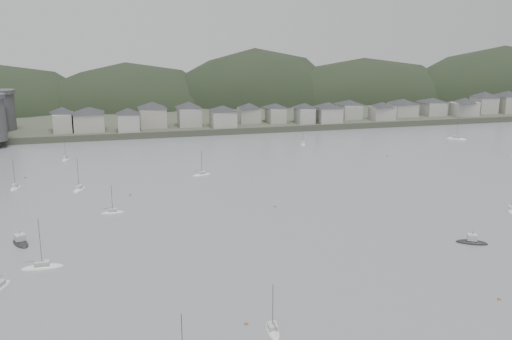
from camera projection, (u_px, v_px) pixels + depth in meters
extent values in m
plane|color=slate|center=(351.00, 287.00, 114.18)|extent=(900.00, 900.00, 0.00)
cube|color=#383D2D|center=(175.00, 102.00, 391.04)|extent=(900.00, 250.00, 3.00)
ellipsoid|color=black|center=(129.00, 125.00, 365.10)|extent=(132.08, 90.41, 79.74)
ellipsoid|color=black|center=(255.00, 124.00, 386.06)|extent=(133.88, 88.37, 101.41)
ellipsoid|color=black|center=(362.00, 118.00, 399.16)|extent=(165.81, 81.78, 82.55)
ellipsoid|color=black|center=(498.00, 116.00, 424.04)|extent=(177.60, 96.61, 102.57)
cylinder|color=#39393B|center=(4.00, 112.00, 271.28)|extent=(10.00, 10.00, 17.00)
cube|color=#39393B|center=(0.00, 122.00, 258.72)|extent=(3.50, 30.00, 12.00)
cube|color=#A2A094|center=(63.00, 123.00, 267.56)|extent=(8.34, 12.91, 8.59)
pyramid|color=#242429|center=(62.00, 110.00, 266.17)|extent=(15.78, 15.78, 3.01)
cube|color=#A2A094|center=(89.00, 122.00, 269.84)|extent=(13.68, 13.35, 8.36)
pyramid|color=#242429|center=(89.00, 110.00, 268.49)|extent=(20.07, 20.07, 2.93)
cube|color=#A5A19B|center=(128.00, 122.00, 269.22)|extent=(9.78, 10.20, 8.08)
pyramid|color=#242429|center=(128.00, 111.00, 267.91)|extent=(14.83, 14.83, 2.83)
cube|color=#A2A094|center=(153.00, 117.00, 281.09)|extent=(12.59, 13.33, 9.09)
pyramid|color=#242429|center=(152.00, 105.00, 279.62)|extent=(19.24, 19.24, 3.18)
cube|color=#A5A19B|center=(189.00, 117.00, 284.00)|extent=(10.74, 12.17, 8.87)
pyramid|color=#242429|center=(189.00, 105.00, 282.57)|extent=(17.01, 17.01, 3.10)
cube|color=#A2A094|center=(223.00, 119.00, 281.79)|extent=(11.63, 12.09, 7.69)
pyramid|color=#242429|center=(223.00, 108.00, 280.55)|extent=(17.61, 17.61, 2.69)
cube|color=#A2A094|center=(249.00, 115.00, 293.71)|extent=(10.37, 9.35, 7.44)
pyramid|color=#242429|center=(249.00, 105.00, 292.50)|extent=(14.65, 14.65, 2.60)
cube|color=#A2A094|center=(276.00, 115.00, 294.74)|extent=(8.24, 12.20, 7.22)
pyramid|color=#242429|center=(276.00, 106.00, 293.58)|extent=(15.17, 15.17, 2.53)
cube|color=#A5A19B|center=(305.00, 115.00, 293.17)|extent=(8.06, 10.91, 7.46)
pyramid|color=#242429|center=(305.00, 106.00, 291.97)|extent=(14.08, 14.08, 2.61)
cube|color=#A2A094|center=(328.00, 115.00, 294.75)|extent=(11.73, 11.78, 7.66)
pyramid|color=#242429|center=(329.00, 105.00, 293.52)|extent=(17.46, 17.46, 2.68)
cube|color=#A5A19B|center=(349.00, 111.00, 307.91)|extent=(10.19, 13.02, 7.33)
pyramid|color=#242429|center=(349.00, 102.00, 306.73)|extent=(17.23, 17.23, 2.57)
cube|color=#A5A19B|center=(382.00, 113.00, 303.29)|extent=(11.70, 9.81, 6.88)
pyramid|color=#242429|center=(382.00, 104.00, 302.18)|extent=(15.97, 15.97, 2.41)
cube|color=#A5A19B|center=(403.00, 110.00, 315.70)|extent=(12.83, 12.48, 7.00)
pyramid|color=#242429|center=(403.00, 101.00, 314.57)|extent=(18.79, 18.79, 2.45)
cube|color=#A5A19B|center=(432.00, 108.00, 320.67)|extent=(11.07, 13.50, 6.97)
pyramid|color=#242429|center=(433.00, 100.00, 319.54)|extent=(18.25, 18.25, 2.44)
cube|color=#A5A19B|center=(464.00, 109.00, 317.12)|extent=(13.75, 9.12, 7.34)
pyramid|color=#242429|center=(465.00, 100.00, 315.93)|extent=(16.97, 16.97, 2.57)
cube|color=#A5A19B|center=(484.00, 105.00, 326.89)|extent=(11.37, 11.57, 9.05)
pyramid|color=#242429|center=(485.00, 94.00, 325.43)|extent=(17.03, 17.03, 3.17)
cube|color=#A2A094|center=(507.00, 104.00, 329.94)|extent=(12.07, 13.43, 9.09)
pyramid|color=#242429|center=(508.00, 94.00, 328.47)|extent=(18.93, 18.93, 3.18)
ellipsoid|color=white|center=(511.00, 211.00, 161.66)|extent=(5.83, 7.35, 1.45)
cube|color=#B5B4B0|center=(512.00, 207.00, 161.41)|extent=(2.70, 2.99, 0.70)
ellipsoid|color=white|center=(273.00, 331.00, 97.34)|extent=(2.76, 6.90, 1.35)
cube|color=#B5B4B0|center=(273.00, 326.00, 97.10)|extent=(1.69, 2.48, 0.70)
cylinder|color=#3F3F42|center=(273.00, 308.00, 96.29)|extent=(0.12, 0.12, 8.41)
cylinder|color=#3F3F42|center=(275.00, 326.00, 95.86)|extent=(0.38, 3.02, 0.10)
ellipsoid|color=white|center=(16.00, 188.00, 184.44)|extent=(3.65, 7.85, 1.51)
cube|color=#B5B4B0|center=(15.00, 185.00, 184.19)|extent=(2.08, 2.88, 0.70)
cylinder|color=#3F3F42|center=(14.00, 173.00, 183.28)|extent=(0.12, 0.12, 9.43)
cylinder|color=#3F3F42|center=(15.00, 184.00, 182.86)|extent=(0.67, 3.37, 0.10)
ellipsoid|color=white|center=(202.00, 175.00, 200.71)|extent=(7.27, 3.99, 1.39)
cube|color=#B5B4B0|center=(202.00, 172.00, 200.47)|extent=(2.74, 2.12, 0.70)
cylinder|color=#3F3F42|center=(202.00, 163.00, 199.64)|extent=(0.12, 0.12, 8.66)
cylinder|color=#3F3F42|center=(198.00, 171.00, 200.36)|extent=(3.03, 0.93, 0.10)
ellipsoid|color=white|center=(303.00, 144.00, 254.18)|extent=(3.69, 6.80, 1.30)
cube|color=#B5B4B0|center=(303.00, 142.00, 253.96)|extent=(1.97, 2.56, 0.70)
cylinder|color=#3F3F42|center=(303.00, 135.00, 253.18)|extent=(0.12, 0.12, 8.10)
cylinder|color=#3F3F42|center=(302.00, 141.00, 254.81)|extent=(0.85, 2.84, 0.10)
ellipsoid|color=white|center=(113.00, 213.00, 159.60)|extent=(6.42, 2.25, 1.27)
cube|color=#B5B4B0|center=(113.00, 210.00, 159.38)|extent=(2.27, 1.47, 0.70)
cylinder|color=#3F3F42|center=(112.00, 199.00, 158.61)|extent=(0.12, 0.12, 7.95)
cylinder|color=#3F3F42|center=(108.00, 208.00, 159.00)|extent=(2.86, 0.20, 0.10)
ellipsoid|color=white|center=(79.00, 190.00, 182.68)|extent=(4.96, 8.43, 1.61)
cube|color=#B5B4B0|center=(79.00, 186.00, 182.42)|extent=(2.56, 3.22, 0.70)
cylinder|color=#3F3F42|center=(78.00, 174.00, 181.44)|extent=(0.12, 0.12, 10.04)
cylinder|color=#3F3F42|center=(78.00, 184.00, 183.46)|extent=(1.23, 3.46, 0.10)
ellipsoid|color=white|center=(66.00, 160.00, 224.62)|extent=(3.74, 7.04, 1.34)
cube|color=#B5B4B0|center=(66.00, 157.00, 224.38)|extent=(2.01, 2.64, 0.70)
cylinder|color=#3F3F42|center=(65.00, 149.00, 223.58)|extent=(0.12, 0.12, 8.39)
cylinder|color=#3F3F42|center=(66.00, 156.00, 223.22)|extent=(0.84, 2.95, 0.10)
ellipsoid|color=white|center=(0.00, 288.00, 113.66)|extent=(4.63, 7.14, 1.37)
ellipsoid|color=white|center=(43.00, 268.00, 122.96)|extent=(8.80, 2.82, 1.76)
cube|color=#B5B4B0|center=(42.00, 263.00, 122.68)|extent=(3.08, 1.94, 0.70)
cylinder|color=#3F3F42|center=(40.00, 243.00, 121.61)|extent=(0.12, 0.12, 11.00)
cylinder|color=#3F3F42|center=(34.00, 261.00, 122.16)|extent=(3.96, 0.10, 0.10)
ellipsoid|color=white|center=(457.00, 139.00, 265.73)|extent=(8.60, 8.15, 1.80)
cube|color=#B5B4B0|center=(457.00, 137.00, 265.44)|extent=(3.66, 3.57, 0.70)
cylinder|color=#3F3F42|center=(458.00, 127.00, 264.35)|extent=(0.12, 0.12, 11.23)
cylinder|color=#3F3F42|center=(456.00, 136.00, 264.00)|extent=(3.07, 2.78, 0.10)
ellipsoid|color=black|center=(472.00, 243.00, 137.30)|extent=(7.71, 5.97, 1.62)
cube|color=#B5B4B0|center=(472.00, 237.00, 136.95)|extent=(2.94, 2.89, 1.40)
cylinder|color=#3F3F42|center=(473.00, 234.00, 136.73)|extent=(0.10, 0.10, 1.20)
ellipsoid|color=black|center=(21.00, 243.00, 137.07)|extent=(5.78, 8.71, 1.80)
cube|color=#B5B4B0|center=(20.00, 237.00, 136.70)|extent=(3.05, 3.14, 1.40)
cylinder|color=#3F3F42|center=(20.00, 234.00, 136.48)|extent=(0.10, 0.10, 1.20)
sphere|color=#B2693B|center=(499.00, 299.00, 108.74)|extent=(0.70, 0.70, 0.70)
sphere|color=#B2693B|center=(130.00, 194.00, 177.04)|extent=(0.70, 0.70, 0.70)
sphere|color=#B2693B|center=(275.00, 206.00, 165.41)|extent=(0.70, 0.70, 0.70)
sphere|color=#B2693B|center=(25.00, 177.00, 197.36)|extent=(0.70, 0.70, 0.70)
sphere|color=#B2693B|center=(246.00, 323.00, 99.77)|extent=(0.70, 0.70, 0.70)
sphere|color=#B2693B|center=(388.00, 156.00, 230.90)|extent=(0.70, 0.70, 0.70)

